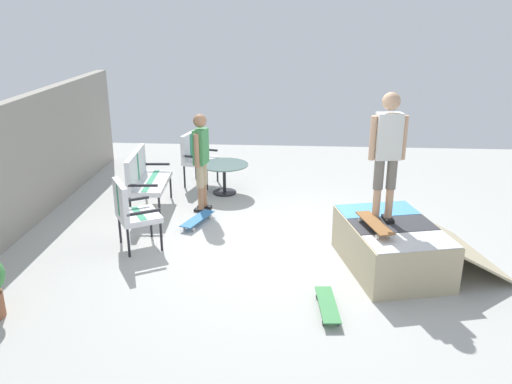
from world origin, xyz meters
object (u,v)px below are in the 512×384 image
patio_table (224,173)px  person_skater (387,148)px  patio_chair_near_house (195,154)px  skate_ramp (394,246)px  skateboard_by_bench (198,219)px  patio_bench (144,175)px  skateboard_on_ramp (374,223)px  skateboard_spare (328,305)px  patio_chair_by_wall (130,209)px  person_watching (201,156)px

patio_table → person_skater: 3.89m
patio_chair_near_house → skate_ramp: bearing=-135.8°
patio_chair_near_house → skateboard_by_bench: size_ratio=1.24×
patio_bench → skateboard_on_ramp: 4.16m
skate_ramp → skateboard_by_bench: bearing=65.3°
patio_chair_near_house → skateboard_by_bench: (-2.03, -0.38, -0.53)m
patio_chair_near_house → skateboard_spare: (-4.52, -2.32, -0.53)m
patio_chair_by_wall → patio_table: (2.48, -1.03, -0.21)m
patio_table → person_skater: size_ratio=0.53×
person_skater → skateboard_on_ramp: size_ratio=2.07×
patio_chair_near_house → skateboard_by_bench: patio_chair_near_house is taller
skateboard_by_bench → skateboard_on_ramp: size_ratio=0.99×
patio_chair_near_house → skateboard_by_bench: bearing=-169.4°
skate_ramp → patio_chair_near_house: size_ratio=2.23×
skateboard_on_ramp → patio_chair_by_wall: bearing=80.4°
patio_table → skateboard_by_bench: bearing=170.7°
skate_ramp → patio_bench: bearing=63.8°
skate_ramp → patio_table: skate_ramp is taller
patio_chair_near_house → skateboard_on_ramp: patio_chair_near_house is taller
patio_table → person_watching: size_ratio=0.54×
skate_ramp → patio_chair_near_house: (3.35, 3.26, 0.30)m
skateboard_spare → skateboard_on_ramp: 1.31m
patio_table → patio_chair_near_house: bearing=51.2°
patio_bench → patio_chair_near_house: 1.57m
skate_ramp → skateboard_by_bench: skate_ramp is taller
patio_chair_near_house → patio_chair_by_wall: size_ratio=1.00×
person_skater → skateboard_spare: (-1.26, 0.76, -1.55)m
patio_bench → person_watching: person_watching is taller
patio_table → skateboard_on_ramp: size_ratio=1.09×
patio_chair_near_house → skateboard_spare: bearing=-152.8°
skateboard_spare → skateboard_on_ramp: bearing=-33.0°
patio_chair_by_wall → patio_bench: bearing=8.4°
skate_ramp → skateboard_spare: skate_ramp is taller
skate_ramp → patio_chair_near_house: patio_chair_near_house is taller
patio_chair_by_wall → person_skater: (-0.27, -3.49, 1.02)m
skateboard_spare → patio_chair_by_wall: bearing=60.8°
patio_bench → person_skater: 4.26m
patio_chair_by_wall → skateboard_on_ramp: patio_chair_by_wall is taller
person_skater → skateboard_spare: person_skater is taller
patio_chair_by_wall → patio_table: 2.70m
patio_chair_near_house → patio_chair_by_wall: (-2.99, 0.40, 0.00)m
skate_ramp → skateboard_by_bench: 3.18m
skate_ramp → skateboard_spare: bearing=141.2°
patio_chair_by_wall → person_skater: bearing=-94.4°
patio_chair_near_house → patio_chair_by_wall: same height
patio_table → person_skater: (-2.75, -2.46, 1.23)m
skateboard_by_bench → skateboard_on_ramp: (-1.53, -2.56, 0.64)m
person_watching → skateboard_on_ramp: (-2.15, -2.58, -0.26)m
skateboard_on_ramp → patio_table: bearing=37.2°
patio_bench → patio_table: size_ratio=1.43×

